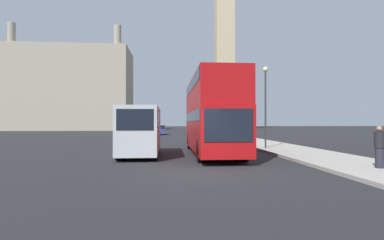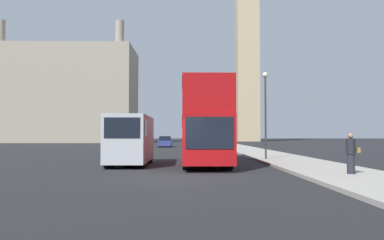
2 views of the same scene
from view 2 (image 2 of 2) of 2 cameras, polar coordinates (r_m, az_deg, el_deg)
name	(u,v)px [view 2 (image 2 of 2)]	position (r m, az deg, el deg)	size (l,w,h in m)	color
ground_plane	(174,177)	(15.12, -2.69, -8.73)	(300.00, 300.00, 0.00)	black
sidewalk_strip	(348,175)	(16.44, 22.66, -7.77)	(3.96, 120.00, 0.15)	#9E998E
clock_tower	(247,6)	(101.62, 8.35, 16.84)	(5.98, 6.15, 68.11)	tan
building_block_distant	(69,95)	(86.60, -18.23, 3.59)	(28.48, 14.43, 25.08)	#9E937F
red_double_decker_bus	(204,121)	(21.86, 1.84, -0.15)	(2.46, 10.56, 4.50)	#A80F11
white_van	(130,139)	(21.17, -9.37, -2.85)	(2.10, 5.66, 2.75)	#B2B7BC
pedestrian	(351,153)	(16.23, 23.07, -4.71)	(0.52, 0.36, 1.62)	#23232D
street_lamp	(265,102)	(24.69, 11.13, 2.77)	(0.36, 0.36, 5.61)	#2D332D
parked_sedan	(165,142)	(51.93, -4.09, -3.38)	(1.73, 4.38, 1.49)	navy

